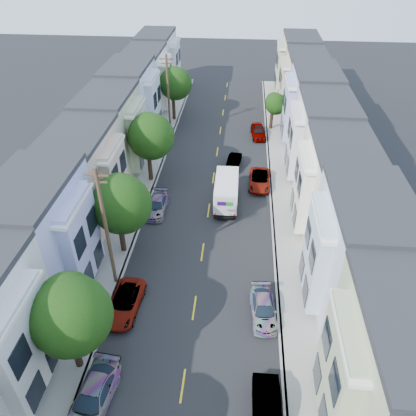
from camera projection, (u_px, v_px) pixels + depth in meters
ground at (194, 308)px, 29.18m from camera, size 160.00×160.00×0.00m
road_slab at (211, 193)px, 41.31m from camera, size 12.00×70.00×0.02m
curb_left at (153, 190)px, 41.70m from camera, size 0.30×70.00×0.15m
curb_right at (271, 195)px, 40.84m from camera, size 0.30×70.00×0.15m
sidewalk_left at (140, 189)px, 41.80m from camera, size 2.60×70.00×0.15m
sidewalk_right at (284, 196)px, 40.75m from camera, size 2.60×70.00×0.15m
centerline at (211, 193)px, 41.32m from camera, size 0.12×70.00×0.01m
townhouse_row_left at (104, 188)px, 42.11m from camera, size 5.00×70.00×8.50m
townhouse_row_right at (322, 199)px, 40.52m from camera, size 5.00×70.00×8.50m
tree_b at (70, 316)px, 22.62m from camera, size 4.64×4.64×7.13m
tree_c at (121, 205)px, 31.36m from camera, size 4.70×4.70×7.17m
tree_d at (150, 137)px, 40.37m from camera, size 4.70×4.70×7.47m
tree_e at (175, 84)px, 53.33m from camera, size 4.31×4.31×7.24m
tree_far_r at (275, 104)px, 51.82m from camera, size 2.72×2.72×4.83m
utility_pole_near at (106, 230)px, 28.24m from camera, size 1.60×0.26×10.00m
utility_pole_far at (168, 97)px, 49.27m from camera, size 1.60×0.26×10.00m
fedex_truck at (226, 191)px, 38.93m from camera, size 2.20×5.71×2.74m
lead_sedan at (233, 162)px, 45.28m from camera, size 1.85×3.83×1.22m
parked_left_b at (93, 398)px, 22.97m from camera, size 2.48×4.95×1.43m
parked_left_c at (125, 303)px, 28.72m from camera, size 2.40×4.75×1.29m
parked_left_d at (157, 205)px, 38.45m from camera, size 1.80×4.25×1.27m
parked_right_a at (267, 412)px, 22.32m from camera, size 1.57×4.33×1.44m
parked_right_b at (263, 309)px, 28.33m from camera, size 2.07×4.22×1.22m
parked_right_c at (260, 180)px, 42.13m from camera, size 2.30×4.74×1.30m
parked_right_d at (258, 131)px, 51.54m from camera, size 2.15×4.60×1.44m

